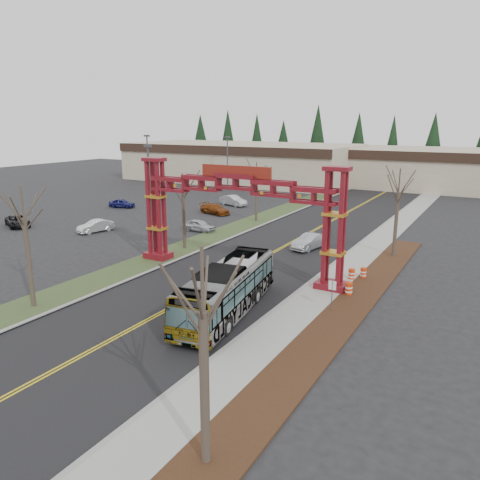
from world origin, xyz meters
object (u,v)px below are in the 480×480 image
Objects in this scene: bare_tree_median_near at (24,219)px; parked_car_mid_a at (215,209)px; parked_car_near_a at (199,225)px; retail_building_east at (457,169)px; parked_car_far_a at (233,201)px; parked_car_near_c at (18,221)px; bare_tree_right_near at (203,313)px; retail_building_west at (242,162)px; light_pole_near at (149,181)px; parked_car_mid_b at (122,203)px; street_sign at (332,290)px; bare_tree_right_far at (398,193)px; parked_car_near_b at (95,226)px; light_pole_far at (227,159)px; silver_sedan at (310,241)px; barrel_south at (349,289)px; barrel_north at (363,273)px; transit_bus at (227,289)px; light_pole_mid at (148,162)px; gateway_arch at (236,199)px; bare_tree_median_mid at (183,195)px; bare_tree_median_far at (257,179)px; barrel_mid at (351,275)px.

parked_car_mid_a is at bearing 101.90° from bare_tree_median_near.
retail_building_east is at bearing -18.81° from parked_car_near_a.
parked_car_mid_a is at bearing -153.89° from parked_car_far_a.
bare_tree_right_near reaches higher than parked_car_near_c.
parked_car_near_a is at bearing -66.25° from retail_building_west.
parked_car_far_a is 18.67m from light_pole_near.
parked_car_near_a is 37.02m from bare_tree_right_near.
street_sign is (38.29, -21.49, 0.91)m from parked_car_mid_b.
bare_tree_right_far is at bearing 90.00° from bare_tree_right_near.
parked_car_mid_a is 1.02× the size of parked_car_far_a.
light_pole_near reaches higher than parked_car_near_c.
retail_building_west is 70.12m from street_sign.
parked_car_near_b is 35.64m from light_pole_far.
silver_sedan is 9.15m from bare_tree_right_far.
barrel_north is (-0.12, 4.14, -0.04)m from barrel_south.
transit_bus reaches higher than parked_car_near_a.
light_pole_near is 10.67× the size of barrel_north.
parked_car_far_a is 4.63× the size of barrel_south.
retail_building_west is 4.65× the size of light_pole_mid.
gateway_arch is 2.52× the size of bare_tree_median_mid.
bare_tree_right_far is (18.00, -7.51, 0.62)m from bare_tree_median_far.
barrel_north is (0.67, 0.83, -0.02)m from barrel_mid.
barrel_north is at bearing -11.26° from light_pole_near.
light_pole_near is at bearing 166.60° from barrel_mid.
light_pole_mid is (-22.63, 38.21, -0.18)m from bare_tree_median_near.
parked_car_near_a is at bearing 151.05° from barrel_south.
bare_tree_median_near is at bearing -103.54° from retail_building_east.
retail_building_west reaches higher than transit_bus.
light_pole_far reaches higher than bare_tree_median_near.
transit_bus reaches higher than barrel_south.
retail_building_east is 62.56m from barrel_south.
light_pole_far is at bearing 133.43° from barrel_north.
bare_tree_median_mid is at bearing -152.80° from parked_car_near_a.
parked_car_near_c is at bearing -175.66° from bare_tree_median_mid.
light_pole_near is at bearing 54.57° from parked_car_near_b.
street_sign is at bearing -73.94° from parked_car_near_c.
parked_car_mid_b is 42.36m from barrel_south.
parked_car_near_b is 1.09× the size of parked_car_mid_b.
gateway_arch is at bearing 156.78° from street_sign.
bare_tree_right_near is (30.72, -24.01, 5.09)m from parked_car_near_b.
bare_tree_right_near is 0.81× the size of light_pole_mid.
transit_bus is 11.33m from barrel_mid.
barrel_mid is at bearing -4.01° from bare_tree_median_mid.
parked_car_mid_a is at bearing 26.38° from parked_car_near_a.
bare_tree_median_near reaches higher than barrel_south.
light_pole_mid is at bearing -138.04° from retail_building_east.
barrel_south is (40.10, -2.75, -0.17)m from parked_car_near_c.
parked_car_far_a is at bearing 5.11° from light_pole_mid.
barrel_north is at bearing 21.17° from gateway_arch.
bare_tree_median_mid is at bearing 155.38° from street_sign.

